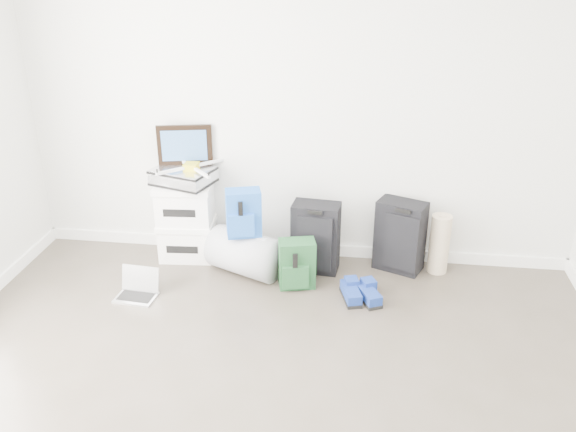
# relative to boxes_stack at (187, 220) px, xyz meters

# --- Properties ---
(room_envelope) EXTENTS (4.52, 5.02, 2.71)m
(room_envelope) POSITION_rel_boxes_stack_xyz_m (0.93, -2.31, 1.39)
(room_envelope) COLOR silver
(room_envelope) RESTS_ON ground
(boxes_stack) EXTENTS (0.49, 0.41, 0.67)m
(boxes_stack) POSITION_rel_boxes_stack_xyz_m (0.00, 0.00, 0.00)
(boxes_stack) COLOR white
(boxes_stack) RESTS_ON ground
(briefcase) EXTENTS (0.54, 0.46, 0.13)m
(briefcase) POSITION_rel_boxes_stack_xyz_m (-0.00, 0.00, 0.40)
(briefcase) COLOR #B2B2B7
(briefcase) RESTS_ON boxes_stack
(painting) EXTENTS (0.44, 0.12, 0.33)m
(painting) POSITION_rel_boxes_stack_xyz_m (-0.00, 0.10, 0.63)
(painting) COLOR black
(painting) RESTS_ON briefcase
(drone) EXTENTS (0.47, 0.47, 0.05)m
(drone) POSITION_rel_boxes_stack_xyz_m (0.08, -0.02, 0.49)
(drone) COLOR gold
(drone) RESTS_ON briefcase
(duffel_bag) EXTENTS (0.67, 0.57, 0.36)m
(duffel_bag) POSITION_rel_boxes_stack_xyz_m (0.55, -0.23, -0.16)
(duffel_bag) COLOR #96989E
(duffel_bag) RESTS_ON ground
(blue_backpack) EXTENTS (0.30, 0.26, 0.38)m
(blue_backpack) POSITION_rel_boxes_stack_xyz_m (0.55, -0.26, 0.20)
(blue_backpack) COLOR #1B56B4
(blue_backpack) RESTS_ON duffel_bag
(large_suitcase) EXTENTS (0.40, 0.28, 0.58)m
(large_suitcase) POSITION_rel_boxes_stack_xyz_m (1.10, -0.10, -0.04)
(large_suitcase) COLOR black
(large_suitcase) RESTS_ON ground
(green_backpack) EXTENTS (0.31, 0.26, 0.39)m
(green_backpack) POSITION_rel_boxes_stack_xyz_m (0.99, -0.39, -0.15)
(green_backpack) COLOR #143921
(green_backpack) RESTS_ON ground
(carry_on) EXTENTS (0.43, 0.37, 0.60)m
(carry_on) POSITION_rel_boxes_stack_xyz_m (1.78, -0.00, -0.04)
(carry_on) COLOR black
(carry_on) RESTS_ON ground
(shoes) EXTENTS (0.34, 0.31, 0.10)m
(shoes) POSITION_rel_boxes_stack_xyz_m (1.48, -0.53, -0.29)
(shoes) COLOR black
(shoes) RESTS_ON ground
(rolled_rug) EXTENTS (0.16, 0.16, 0.50)m
(rolled_rug) POSITION_rel_boxes_stack_xyz_m (2.10, 0.00, -0.09)
(rolled_rug) COLOR tan
(rolled_rug) RESTS_ON ground
(laptop) EXTENTS (0.32, 0.24, 0.21)m
(laptop) POSITION_rel_boxes_stack_xyz_m (-0.20, -0.69, -0.28)
(laptop) COLOR silver
(laptop) RESTS_ON ground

